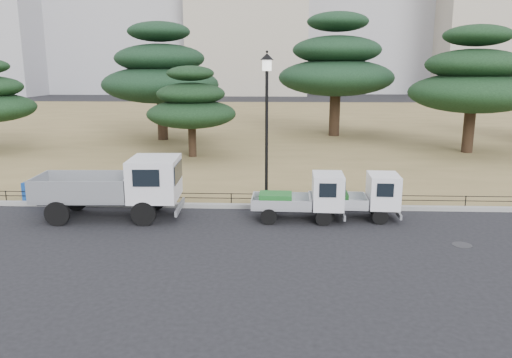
{
  "coord_description": "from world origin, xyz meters",
  "views": [
    {
      "loc": [
        0.79,
        -15.98,
        5.39
      ],
      "look_at": [
        0.0,
        2.0,
        1.3
      ],
      "focal_mm": 35.0,
      "sensor_mm": 36.0,
      "label": 1
    }
  ],
  "objects_px": {
    "truck_large": "(117,185)",
    "truck_kei_front": "(305,197)",
    "truck_kei_rear": "(361,197)",
    "street_lamp": "(267,104)",
    "tarp_pile": "(47,188)"
  },
  "relations": [
    {
      "from": "street_lamp",
      "to": "tarp_pile",
      "type": "relative_size",
      "value": 3.48
    },
    {
      "from": "truck_kei_rear",
      "to": "street_lamp",
      "type": "bearing_deg",
      "value": 158.4
    },
    {
      "from": "truck_kei_front",
      "to": "tarp_pile",
      "type": "xyz_separation_m",
      "value": [
        -10.3,
        2.04,
        -0.29
      ]
    },
    {
      "from": "truck_kei_rear",
      "to": "tarp_pile",
      "type": "bearing_deg",
      "value": 173.57
    },
    {
      "from": "truck_kei_rear",
      "to": "tarp_pile",
      "type": "relative_size",
      "value": 1.95
    },
    {
      "from": "truck_kei_rear",
      "to": "tarp_pile",
      "type": "xyz_separation_m",
      "value": [
        -12.3,
        1.8,
        -0.27
      ]
    },
    {
      "from": "truck_kei_front",
      "to": "truck_kei_rear",
      "type": "relative_size",
      "value": 1.01
    },
    {
      "from": "truck_kei_front",
      "to": "tarp_pile",
      "type": "distance_m",
      "value": 10.51
    },
    {
      "from": "truck_kei_rear",
      "to": "street_lamp",
      "type": "distance_m",
      "value": 4.89
    },
    {
      "from": "truck_large",
      "to": "street_lamp",
      "type": "distance_m",
      "value": 6.24
    },
    {
      "from": "truck_large",
      "to": "truck_kei_front",
      "type": "relative_size",
      "value": 1.59
    },
    {
      "from": "truck_kei_front",
      "to": "tarp_pile",
      "type": "relative_size",
      "value": 1.97
    },
    {
      "from": "truck_large",
      "to": "truck_kei_front",
      "type": "distance_m",
      "value": 6.74
    },
    {
      "from": "truck_kei_rear",
      "to": "tarp_pile",
      "type": "height_order",
      "value": "truck_kei_rear"
    },
    {
      "from": "street_lamp",
      "to": "tarp_pile",
      "type": "bearing_deg",
      "value": 177.95
    }
  ]
}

